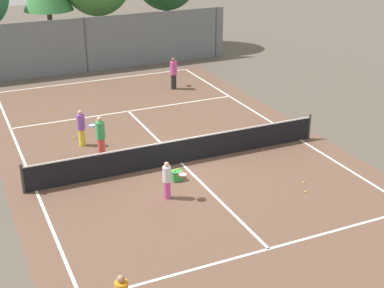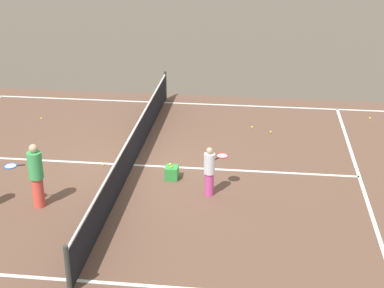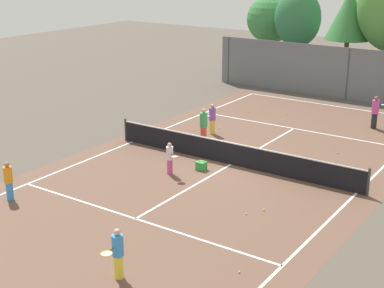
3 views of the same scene
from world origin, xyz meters
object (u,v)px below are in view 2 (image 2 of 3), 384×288
(player_3, at_px, (210,170))
(tennis_ball_2, at_px, (370,118))
(tennis_ball_7, at_px, (42,119))
(player_4, at_px, (36,175))
(tennis_ball_4, at_px, (252,127))
(tennis_ball_3, at_px, (103,165))
(ball_crate, at_px, (172,173))
(tennis_ball_6, at_px, (271,132))

(player_3, height_order, tennis_ball_2, player_3)
(tennis_ball_2, xyz_separation_m, tennis_ball_7, (-1.38, 11.37, 0.00))
(player_4, bearing_deg, tennis_ball_4, -41.25)
(tennis_ball_3, distance_m, tennis_ball_7, 4.60)
(player_4, bearing_deg, tennis_ball_2, -51.90)
(player_3, bearing_deg, player_4, 104.77)
(player_4, relative_size, tennis_ball_2, 25.61)
(player_3, bearing_deg, tennis_ball_4, -11.66)
(player_4, height_order, tennis_ball_2, player_4)
(player_3, bearing_deg, tennis_ball_3, 66.83)
(ball_crate, relative_size, tennis_ball_4, 6.45)
(tennis_ball_4, bearing_deg, tennis_ball_2, -71.82)
(tennis_ball_2, height_order, tennis_ball_4, same)
(player_3, height_order, tennis_ball_7, player_3)
(ball_crate, relative_size, tennis_ball_6, 6.45)
(tennis_ball_2, distance_m, tennis_ball_6, 3.84)
(player_3, distance_m, tennis_ball_4, 4.97)
(tennis_ball_3, distance_m, tennis_ball_6, 5.73)
(tennis_ball_2, bearing_deg, tennis_ball_4, 108.18)
(tennis_ball_2, xyz_separation_m, tennis_ball_3, (-4.78, 8.28, 0.00))
(ball_crate, distance_m, tennis_ball_2, 8.18)
(player_4, relative_size, tennis_ball_7, 25.61)
(tennis_ball_7, bearing_deg, tennis_ball_2, -83.07)
(player_4, xyz_separation_m, tennis_ball_3, (2.49, -0.99, -0.84))
(player_4, xyz_separation_m, tennis_ball_6, (5.58, -5.82, -0.84))
(tennis_ball_7, bearing_deg, player_3, -127.13)
(tennis_ball_3, bearing_deg, tennis_ball_4, -50.69)
(player_4, bearing_deg, ball_crate, -58.30)
(tennis_ball_3, relative_size, tennis_ball_4, 1.00)
(player_4, distance_m, ball_crate, 3.69)
(ball_crate, xyz_separation_m, tennis_ball_6, (3.67, -2.74, -0.15))
(ball_crate, relative_size, tennis_ball_7, 6.45)
(tennis_ball_2, bearing_deg, tennis_ball_7, 96.93)
(player_4, distance_m, tennis_ball_7, 6.31)
(tennis_ball_4, xyz_separation_m, tennis_ball_6, (-0.36, -0.62, 0.00))
(player_3, bearing_deg, tennis_ball_6, -19.88)
(tennis_ball_3, xyz_separation_m, tennis_ball_6, (3.09, -4.83, 0.00))
(player_4, relative_size, tennis_ball_4, 25.61)
(tennis_ball_6, distance_m, tennis_ball_7, 7.93)
(ball_crate, bearing_deg, player_4, 121.70)
(player_3, xyz_separation_m, tennis_ball_4, (4.82, -1.00, -0.67))
(player_4, height_order, tennis_ball_4, player_4)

